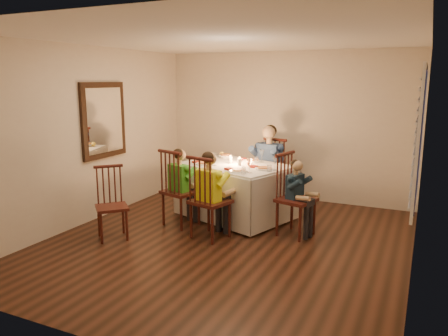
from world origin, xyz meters
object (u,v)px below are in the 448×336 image
at_px(dining_table, 235,180).
at_px(chair_near_right, 210,237).
at_px(chair_extra, 113,238).
at_px(child_yellow, 210,237).
at_px(child_teal, 295,235).
at_px(chair_adult, 267,205).
at_px(child_green, 181,225).
at_px(chair_near_left, 181,225).
at_px(adult, 267,205).
at_px(chair_end, 295,235).
at_px(serving_bowl, 226,156).

relative_size(dining_table, chair_near_right, 1.65).
distance_m(dining_table, chair_extra, 2.01).
xyz_separation_m(dining_table, child_yellow, (0.06, -0.97, -0.60)).
xyz_separation_m(chair_near_right, chair_extra, (-1.18, -0.59, 0.00)).
relative_size(dining_table, child_teal, 1.79).
relative_size(dining_table, chair_adult, 1.65).
bearing_deg(chair_extra, child_teal, -18.42).
height_order(dining_table, child_green, dining_table).
bearing_deg(chair_near_left, child_green, -164.03).
bearing_deg(dining_table, chair_extra, -106.92).
bearing_deg(chair_near_right, child_yellow, -165.47).
bearing_deg(child_green, adult, -102.68).
height_order(chair_adult, adult, adult).
relative_size(chair_end, chair_extra, 1.16).
bearing_deg(chair_end, child_teal, 0.00).
distance_m(child_teal, serving_bowl, 1.89).
height_order(chair_extra, serving_bowl, serving_bowl).
bearing_deg(serving_bowl, chair_extra, -110.35).
xyz_separation_m(dining_table, serving_bowl, (-0.37, 0.44, 0.27)).
relative_size(chair_near_right, serving_bowl, 5.51).
bearing_deg(child_green, serving_bowl, -83.96).
distance_m(adult, child_green, 1.70).
distance_m(dining_table, serving_bowl, 0.64).
bearing_deg(serving_bowl, child_yellow, -73.13).
bearing_deg(chair_near_right, child_teal, -135.92).
bearing_deg(chair_near_left, child_teal, -154.01).
distance_m(child_yellow, child_teal, 1.17).
bearing_deg(child_yellow, dining_table, -72.05).
distance_m(chair_adult, child_green, 1.70).
relative_size(dining_table, child_yellow, 1.59).
bearing_deg(dining_table, serving_bowl, 148.58).
distance_m(adult, child_teal, 1.46).
height_order(chair_near_left, chair_extra, chair_near_left).
xyz_separation_m(chair_extra, child_green, (0.55, 0.88, 0.00)).
bearing_deg(serving_bowl, adult, 30.50).
distance_m(child_yellow, serving_bowl, 1.72).
xyz_separation_m(dining_table, child_teal, (1.08, -0.40, -0.60)).
distance_m(chair_extra, adult, 2.74).
height_order(chair_end, child_yellow, child_yellow).
height_order(chair_adult, chair_near_right, same).
bearing_deg(adult, dining_table, -93.89).
bearing_deg(chair_adult, child_green, -105.53).
height_order(chair_near_left, chair_near_right, same).
bearing_deg(child_green, child_teal, -154.01).
distance_m(chair_near_left, serving_bowl, 1.44).
bearing_deg(chair_extra, chair_near_right, -19.76).
xyz_separation_m(chair_end, child_green, (-1.65, -0.29, 0.00)).
bearing_deg(chair_end, chair_adult, 49.70).
distance_m(chair_near_left, child_teal, 1.68).
xyz_separation_m(chair_end, child_teal, (0.00, 0.00, 0.00)).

